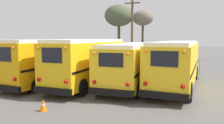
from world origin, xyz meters
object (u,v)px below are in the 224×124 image
bare_tree_0 (119,16)px  school_bus_3 (176,62)px  school_bus_2 (133,62)px  bare_tree_1 (143,19)px  utility_pole (132,30)px  school_bus_0 (56,59)px  traffic_cone (43,105)px  school_bus_1 (90,60)px

bare_tree_0 → school_bus_3: bearing=-56.7°
school_bus_2 → bare_tree_0: bearing=113.3°
bare_tree_0 → school_bus_2: bearing=-66.7°
school_bus_3 → bare_tree_1: (-6.07, 14.98, 4.41)m
school_bus_2 → utility_pole: 10.10m
school_bus_0 → bare_tree_0: (-0.48, 16.00, 4.79)m
bare_tree_0 → traffic_cone: bare_tree_0 is taller
bare_tree_0 → bare_tree_1: (3.41, 0.54, -0.43)m
utility_pole → bare_tree_1: bearing=92.5°
school_bus_0 → school_bus_1: bearing=1.5°
school_bus_0 → bare_tree_1: (2.92, 16.54, 4.36)m
school_bus_2 → school_bus_3: size_ratio=0.95×
traffic_cone → utility_pole: bearing=91.8°
school_bus_1 → traffic_cone: 6.45m
school_bus_0 → utility_pole: bearing=72.7°
utility_pole → school_bus_2: bearing=-73.3°
school_bus_0 → school_bus_2: (5.99, 0.94, -0.12)m
bare_tree_0 → traffic_cone: (4.20, -22.14, -6.28)m
school_bus_0 → traffic_cone: school_bus_0 is taller
school_bus_1 → utility_pole: 10.50m
school_bus_3 → utility_pole: 10.77m
school_bus_1 → utility_pole: (0.20, 10.18, 2.55)m
bare_tree_1 → traffic_cone: (0.80, -22.69, -5.86)m
utility_pole → bare_tree_0: (-3.68, 5.74, 2.22)m
school_bus_1 → school_bus_2: 3.12m
school_bus_0 → bare_tree_1: 17.36m
school_bus_3 → utility_pole: size_ratio=1.20×
school_bus_2 → utility_pole: size_ratio=1.14×
school_bus_0 → school_bus_2: size_ratio=1.04×
school_bus_2 → traffic_cone: size_ratio=16.68×
bare_tree_0 → school_bus_1: bearing=-77.7°
utility_pole → bare_tree_1: 6.54m
school_bus_1 → traffic_cone: size_ratio=16.63×
school_bus_3 → school_bus_2: bearing=-168.2°
school_bus_1 → bare_tree_1: size_ratio=1.30×
school_bus_0 → bare_tree_0: bare_tree_0 is taller
school_bus_1 → bare_tree_0: bare_tree_0 is taller
bare_tree_0 → traffic_cone: 23.40m
school_bus_3 → bare_tree_0: 17.93m
school_bus_2 → bare_tree_0: (-6.48, 15.06, 4.91)m
school_bus_0 → bare_tree_1: bare_tree_1 is taller
school_bus_0 → utility_pole: size_ratio=1.19×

